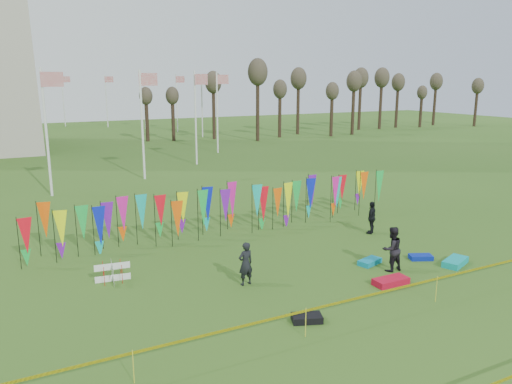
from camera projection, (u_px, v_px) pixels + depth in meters
name	position (u px, v px, depth m)	size (l,w,h in m)	color
ground	(329.00, 301.00, 16.76)	(160.00, 160.00, 0.00)	#2D5417
banner_row	(232.00, 205.00, 23.98)	(18.64, 0.64, 2.29)	black
caution_tape_near	(356.00, 300.00, 15.08)	(26.00, 0.02, 0.90)	#E5D704
tree_line	(336.00, 88.00, 67.82)	(53.92, 1.92, 7.84)	#35271A
box_kite	(113.00, 272.00, 18.34)	(0.65, 0.65, 0.72)	#B5100D
person_left	(246.00, 264.00, 17.97)	(0.59, 0.43, 1.61)	black
person_mid	(392.00, 249.00, 19.28)	(0.86, 0.53, 1.77)	black
person_right	(372.00, 218.00, 24.01)	(0.93, 0.53, 1.59)	black
kite_bag_turquoise	(370.00, 262.00, 20.13)	(1.02, 0.51, 0.20)	#0B87AA
kite_bag_blue	(421.00, 257.00, 20.66)	(0.92, 0.48, 0.19)	#0A23A4
kite_bag_red	(391.00, 281.00, 18.14)	(1.31, 0.60, 0.24)	red
kite_bag_black	(307.00, 318.00, 15.36)	(0.92, 0.53, 0.21)	black
kite_bag_teal	(455.00, 262.00, 20.04)	(1.32, 0.63, 0.25)	#0BA3A3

